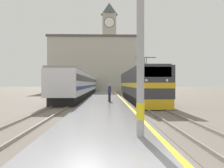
% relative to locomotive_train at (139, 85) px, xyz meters
% --- Properties ---
extents(ground_plane, '(200.00, 200.00, 0.00)m').
position_rel_locomotive_train_xyz_m(ground_plane, '(-4.05, 8.36, -1.92)').
color(ground_plane, '#70665B').
extents(platform, '(4.39, 140.00, 0.26)m').
position_rel_locomotive_train_xyz_m(platform, '(-4.05, 3.36, -1.80)').
color(platform, gray).
rests_on(platform, ground).
extents(rail_track_near, '(2.84, 140.00, 0.16)m').
position_rel_locomotive_train_xyz_m(rail_track_near, '(0.00, 3.36, -1.89)').
color(rail_track_near, '#70665B').
rests_on(rail_track_near, ground).
extents(rail_track_far, '(2.84, 140.00, 0.16)m').
position_rel_locomotive_train_xyz_m(rail_track_far, '(-7.93, 3.36, -1.89)').
color(rail_track_far, '#70665B').
rests_on(rail_track_far, ground).
extents(locomotive_train, '(2.92, 19.22, 4.73)m').
position_rel_locomotive_train_xyz_m(locomotive_train, '(0.00, 0.00, 0.00)').
color(locomotive_train, black).
rests_on(locomotive_train, ground).
extents(passenger_train, '(2.92, 40.86, 3.66)m').
position_rel_locomotive_train_xyz_m(passenger_train, '(-7.93, 12.77, 0.06)').
color(passenger_train, black).
rests_on(passenger_train, ground).
extents(catenary_mast, '(2.96, 0.29, 7.01)m').
position_rel_locomotive_train_xyz_m(catenary_mast, '(-2.55, -18.51, 1.83)').
color(catenary_mast, '#9E9EA3').
rests_on(catenary_mast, platform).
extents(person_on_platform, '(0.34, 0.34, 1.80)m').
position_rel_locomotive_train_xyz_m(person_on_platform, '(-3.55, -3.48, -0.71)').
color(person_on_platform, '#23232D').
rests_on(person_on_platform, platform).
extents(clock_tower, '(5.49, 5.49, 28.55)m').
position_rel_locomotive_train_xyz_m(clock_tower, '(-2.96, 45.31, 13.26)').
color(clock_tower, '#ADA393').
rests_on(clock_tower, ground).
extents(station_building, '(23.41, 10.52, 14.34)m').
position_rel_locomotive_train_xyz_m(station_building, '(-7.26, 33.40, 5.27)').
color(station_building, '#B7B2A3').
rests_on(station_building, ground).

